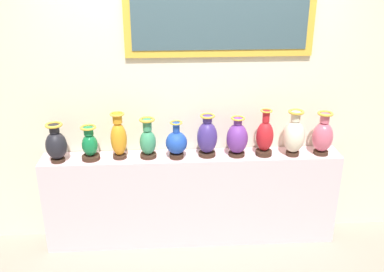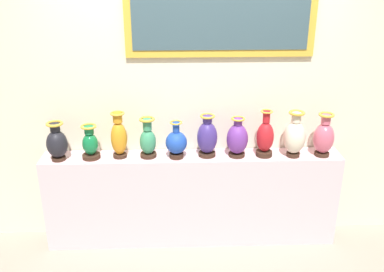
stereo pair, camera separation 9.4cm
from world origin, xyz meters
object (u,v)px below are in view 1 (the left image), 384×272
vase_jade (148,140)px  vase_indigo (207,137)px  vase_emerald (90,145)px  vase_ivory (294,135)px  vase_onyx (56,144)px  vase_rose (323,136)px  vase_sapphire (176,143)px  vase_violet (237,138)px  vase_crimson (265,137)px  vase_amber (119,138)px

vase_jade → vase_indigo: 0.51m
vase_emerald → vase_ivory: vase_ivory is taller
vase_onyx → vase_indigo: size_ratio=0.91×
vase_indigo → vase_rose: size_ratio=0.97×
vase_emerald → vase_jade: (0.49, 0.01, 0.02)m
vase_sapphire → vase_violet: (0.52, 0.01, 0.02)m
vase_emerald → vase_violet: 1.25m
vase_violet → vase_crimson: (0.24, -0.00, 0.01)m
vase_emerald → vase_ivory: 1.74m
vase_sapphire → vase_ivory: 1.01m
vase_emerald → vase_amber: vase_amber is taller
vase_amber → vase_sapphire: size_ratio=1.24×
vase_jade → vase_crimson: size_ratio=0.86×
vase_amber → vase_rose: size_ratio=1.05×
vase_jade → vase_indigo: size_ratio=0.95×
vase_indigo → vase_violet: (0.26, -0.02, -0.01)m
vase_amber → vase_indigo: bearing=-0.0°
vase_onyx → vase_ivory: 2.01m
vase_sapphire → vase_rose: vase_rose is taller
vase_violet → vase_crimson: size_ratio=0.85×
vase_rose → vase_sapphire: bearing=179.8°
vase_sapphire → vase_rose: size_ratio=0.85×
vase_sapphire → vase_crimson: (0.76, 0.01, 0.03)m
vase_amber → vase_indigo: vase_amber is taller
vase_violet → vase_sapphire: bearing=-178.4°
vase_indigo → vase_sapphire: bearing=-173.5°
vase_amber → vase_onyx: bearing=-175.4°
vase_onyx → vase_amber: size_ratio=0.84×
vase_indigo → vase_violet: vase_indigo is taller
vase_amber → vase_rose: vase_amber is taller
vase_jade → vase_onyx: bearing=-176.9°
vase_onyx → vase_emerald: (0.27, 0.03, -0.02)m
vase_emerald → vase_crimson: bearing=-0.2°
vase_amber → vase_violet: vase_amber is taller
vase_indigo → vase_amber: bearing=180.0°
vase_amber → vase_jade: 0.25m
vase_indigo → vase_jade: bearing=-179.9°
vase_onyx → vase_crimson: (1.76, 0.02, 0.01)m
vase_amber → vase_jade: size_ratio=1.14×
vase_jade → vase_crimson: vase_crimson is taller
vase_onyx → vase_sapphire: bearing=0.7°
vase_jade → vase_rose: vase_rose is taller
vase_jade → vase_rose: bearing=-1.2°
vase_violet → vase_amber: bearing=179.1°
vase_violet → vase_rose: vase_rose is taller
vase_indigo → vase_violet: size_ratio=1.06×
vase_jade → vase_indigo: (0.51, 0.00, 0.02)m
vase_onyx → vase_emerald: bearing=5.8°
vase_crimson → vase_ivory: 0.25m
vase_sapphire → vase_rose: (1.26, -0.00, 0.03)m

